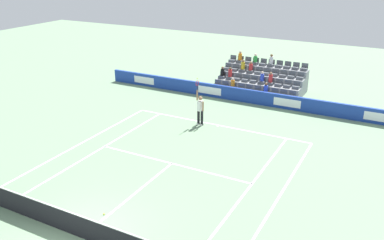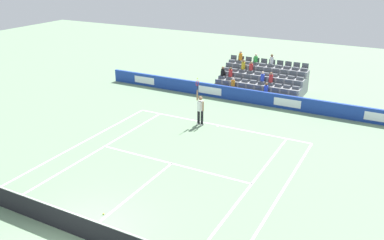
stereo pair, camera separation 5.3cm
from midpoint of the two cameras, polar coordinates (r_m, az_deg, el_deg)
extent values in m
plane|color=gray|center=(15.82, -15.11, -15.41)|extent=(80.00, 80.00, 0.00)
cube|color=white|center=(24.53, 3.79, -0.73)|extent=(10.97, 0.10, 0.01)
cube|color=white|center=(20.10, -2.76, -6.02)|extent=(8.23, 0.10, 0.01)
cube|color=white|center=(17.80, -8.10, -10.20)|extent=(0.10, 6.40, 0.01)
cube|color=white|center=(21.98, -12.67, -4.01)|extent=(0.10, 11.89, 0.01)
cube|color=white|center=(18.21, 7.85, -9.40)|extent=(0.10, 11.89, 0.01)
cube|color=white|center=(22.84, -15.30, -3.26)|extent=(0.10, 11.89, 0.01)
cube|color=white|center=(17.88, 12.02, -10.35)|extent=(0.10, 11.89, 0.01)
cube|color=white|center=(24.44, 3.69, -0.81)|extent=(0.10, 0.20, 0.01)
cube|color=#193899|center=(28.43, 7.73, 3.31)|extent=(22.41, 0.20, 0.93)
cube|color=white|center=(26.80, 24.65, 0.30)|extent=(1.79, 0.01, 0.52)
cube|color=white|center=(27.55, 13.09, 2.33)|extent=(1.79, 0.01, 0.52)
cube|color=white|center=(29.36, 2.53, 4.09)|extent=(1.79, 0.01, 0.52)
cube|color=white|center=(32.06, -6.57, 5.50)|extent=(1.79, 0.01, 0.52)
cube|color=black|center=(15.55, -15.27, -14.05)|extent=(11.77, 0.02, 0.92)
cube|color=white|center=(15.29, -15.45, -12.59)|extent=(11.77, 0.04, 0.04)
cylinder|color=black|center=(24.34, 1.45, 0.27)|extent=(0.16, 0.16, 0.90)
cylinder|color=black|center=(24.46, 0.98, 0.38)|extent=(0.16, 0.16, 0.90)
cube|color=white|center=(24.50, 1.45, -0.62)|extent=(0.14, 0.27, 0.08)
cube|color=white|center=(24.61, 0.97, -0.51)|extent=(0.14, 0.27, 0.08)
cube|color=white|center=(24.14, 1.23, 1.98)|extent=(0.25, 0.38, 0.60)
sphere|color=#9E7251|center=(23.99, 1.24, 3.02)|extent=(0.24, 0.24, 0.24)
cylinder|color=#9E7251|center=(24.05, 0.80, 3.45)|extent=(0.09, 0.09, 0.62)
cylinder|color=#9E7251|center=(23.98, 1.61, 1.90)|extent=(0.09, 0.09, 0.56)
cylinder|color=black|center=(23.91, 0.80, 4.47)|extent=(0.04, 0.04, 0.28)
torus|color=red|center=(23.83, 0.81, 5.12)|extent=(0.06, 0.31, 0.31)
sphere|color=#D1E533|center=(23.75, 0.81, 5.76)|extent=(0.07, 0.07, 0.07)
cube|color=gray|center=(29.47, 8.45, 3.42)|extent=(6.20, 0.95, 0.42)
cube|color=#545960|center=(28.62, 13.73, 3.12)|extent=(0.48, 0.44, 0.20)
cube|color=#545960|center=(28.73, 13.88, 3.70)|extent=(0.48, 0.04, 0.30)
cube|color=#545960|center=(28.77, 12.54, 3.32)|extent=(0.48, 0.44, 0.20)
cube|color=#545960|center=(28.88, 12.69, 3.90)|extent=(0.48, 0.04, 0.30)
cube|color=#545960|center=(28.93, 11.36, 3.52)|extent=(0.48, 0.44, 0.20)
cube|color=#545960|center=(29.04, 11.52, 4.09)|extent=(0.48, 0.04, 0.30)
cube|color=#545960|center=(29.10, 10.20, 3.71)|extent=(0.48, 0.44, 0.20)
cube|color=#545960|center=(29.20, 10.36, 4.28)|extent=(0.48, 0.04, 0.30)
cube|color=#545960|center=(29.28, 9.05, 3.90)|extent=(0.48, 0.44, 0.20)
cube|color=#545960|center=(29.39, 9.21, 4.47)|extent=(0.48, 0.04, 0.30)
cube|color=#545960|center=(29.47, 7.91, 4.08)|extent=(0.48, 0.44, 0.20)
cube|color=#545960|center=(29.58, 8.08, 4.65)|extent=(0.48, 0.04, 0.30)
cube|color=#545960|center=(29.68, 6.79, 4.27)|extent=(0.48, 0.44, 0.20)
cube|color=#545960|center=(29.79, 6.96, 4.82)|extent=(0.48, 0.04, 0.30)
cube|color=#545960|center=(29.90, 5.69, 4.44)|extent=(0.48, 0.44, 0.20)
cube|color=#545960|center=(30.00, 5.85, 5.00)|extent=(0.48, 0.04, 0.30)
cube|color=#545960|center=(30.13, 4.60, 4.61)|extent=(0.48, 0.44, 0.20)
cube|color=#545960|center=(30.23, 4.76, 5.16)|extent=(0.48, 0.04, 0.30)
cube|color=#545960|center=(30.37, 3.52, 4.78)|extent=(0.48, 0.44, 0.20)
cube|color=#545960|center=(30.47, 3.69, 5.33)|extent=(0.48, 0.04, 0.30)
cube|color=gray|center=(30.26, 9.09, 4.29)|extent=(6.20, 0.95, 0.84)
cube|color=#545960|center=(29.38, 14.29, 4.41)|extent=(0.48, 0.44, 0.20)
cube|color=#545960|center=(29.50, 14.43, 4.97)|extent=(0.48, 0.04, 0.30)
cube|color=#545960|center=(29.52, 13.13, 4.60)|extent=(0.48, 0.44, 0.20)
cube|color=#545960|center=(29.64, 13.27, 5.16)|extent=(0.48, 0.04, 0.30)
cube|color=#545960|center=(29.68, 11.97, 4.79)|extent=(0.48, 0.44, 0.20)
cube|color=#545960|center=(29.79, 12.12, 5.34)|extent=(0.48, 0.04, 0.30)
cube|color=#545960|center=(29.84, 10.83, 4.97)|extent=(0.48, 0.44, 0.20)
cube|color=#545960|center=(29.96, 10.99, 5.52)|extent=(0.48, 0.04, 0.30)
cube|color=#545960|center=(30.02, 9.71, 5.14)|extent=(0.48, 0.44, 0.20)
cube|color=#545960|center=(30.13, 9.86, 5.69)|extent=(0.48, 0.04, 0.30)
cube|color=#545960|center=(30.21, 8.59, 5.32)|extent=(0.48, 0.44, 0.20)
cube|color=#545960|center=(30.32, 8.75, 5.86)|extent=(0.48, 0.04, 0.30)
cube|color=#545960|center=(30.41, 7.49, 5.49)|extent=(0.48, 0.44, 0.20)
cube|color=#545960|center=(30.52, 7.65, 6.03)|extent=(0.48, 0.04, 0.30)
cube|color=#545960|center=(30.62, 6.41, 5.65)|extent=(0.48, 0.44, 0.20)
cube|color=#545960|center=(30.74, 6.57, 6.19)|extent=(0.48, 0.04, 0.30)
cube|color=#545960|center=(30.85, 5.34, 5.81)|extent=(0.48, 0.44, 0.20)
cube|color=#545960|center=(30.96, 5.50, 6.35)|extent=(0.48, 0.04, 0.30)
cube|color=#545960|center=(31.08, 4.28, 5.97)|extent=(0.48, 0.44, 0.20)
cube|color=#545960|center=(31.19, 4.44, 6.50)|extent=(0.48, 0.04, 0.30)
cube|color=gray|center=(31.07, 9.70, 5.11)|extent=(6.20, 0.95, 1.26)
cube|color=#545960|center=(30.15, 14.82, 5.63)|extent=(0.48, 0.44, 0.20)
cube|color=#545960|center=(30.28, 14.96, 6.18)|extent=(0.48, 0.04, 0.30)
cube|color=#545960|center=(30.29, 13.68, 5.81)|extent=(0.48, 0.44, 0.20)
cube|color=#545960|center=(30.42, 13.83, 6.35)|extent=(0.48, 0.04, 0.30)
cube|color=#545960|center=(30.44, 12.56, 5.99)|extent=(0.48, 0.44, 0.20)
cube|color=#545960|center=(30.56, 12.70, 6.53)|extent=(0.48, 0.04, 0.30)
cube|color=#545960|center=(30.60, 11.44, 6.16)|extent=(0.48, 0.44, 0.20)
cube|color=#545960|center=(30.73, 11.59, 6.70)|extent=(0.48, 0.04, 0.30)
cube|color=#545960|center=(30.78, 10.34, 6.33)|extent=(0.48, 0.44, 0.20)
cube|color=#545960|center=(30.90, 10.49, 6.86)|extent=(0.48, 0.04, 0.30)
cube|color=#545960|center=(30.96, 9.24, 6.49)|extent=(0.48, 0.44, 0.20)
cube|color=#545960|center=(31.08, 9.39, 7.02)|extent=(0.48, 0.04, 0.30)
cube|color=#545960|center=(31.16, 8.16, 6.65)|extent=(0.48, 0.44, 0.20)
cube|color=#545960|center=(31.28, 8.32, 7.18)|extent=(0.48, 0.04, 0.30)
cube|color=#545960|center=(31.37, 7.10, 6.81)|extent=(0.48, 0.44, 0.20)
cube|color=#545960|center=(31.49, 7.25, 7.33)|extent=(0.48, 0.04, 0.30)
cube|color=#545960|center=(31.58, 6.04, 6.96)|extent=(0.48, 0.44, 0.20)
cube|color=#545960|center=(31.70, 6.20, 7.47)|extent=(0.48, 0.04, 0.30)
cube|color=#545960|center=(31.81, 5.00, 7.10)|extent=(0.48, 0.44, 0.20)
cube|color=#545960|center=(31.93, 5.16, 7.61)|extent=(0.48, 0.04, 0.30)
cube|color=gray|center=(31.88, 10.29, 5.90)|extent=(6.20, 0.95, 1.68)
cube|color=#545960|center=(30.94, 15.33, 6.79)|extent=(0.48, 0.44, 0.20)
cube|color=#545960|center=(31.07, 15.46, 7.32)|extent=(0.48, 0.04, 0.30)
cube|color=#545960|center=(31.08, 14.22, 6.97)|extent=(0.48, 0.44, 0.20)
cube|color=#545960|center=(31.21, 14.35, 7.49)|extent=(0.48, 0.04, 0.30)
cube|color=#545960|center=(31.23, 13.11, 7.13)|extent=(0.48, 0.44, 0.20)
cube|color=#545960|center=(31.35, 13.25, 7.65)|extent=(0.48, 0.04, 0.30)
cube|color=#545960|center=(31.38, 12.02, 7.30)|extent=(0.48, 0.44, 0.20)
cube|color=#545960|center=(31.51, 12.16, 7.81)|extent=(0.48, 0.04, 0.30)
cube|color=#545960|center=(31.55, 10.94, 7.45)|extent=(0.48, 0.44, 0.20)
cube|color=#545960|center=(31.68, 11.08, 7.97)|extent=(0.48, 0.04, 0.30)
cube|color=#545960|center=(31.73, 9.86, 7.61)|extent=(0.48, 0.44, 0.20)
cube|color=#545960|center=(31.86, 10.01, 8.12)|extent=(0.48, 0.04, 0.30)
cube|color=#545960|center=(31.92, 8.80, 7.76)|extent=(0.48, 0.44, 0.20)
cube|color=#545960|center=(32.05, 8.95, 8.27)|extent=(0.48, 0.04, 0.30)
cube|color=#545960|center=(32.13, 7.76, 7.90)|extent=(0.48, 0.44, 0.20)
cube|color=#545960|center=(32.25, 7.91, 8.41)|extent=(0.48, 0.04, 0.30)
cube|color=#545960|center=(32.34, 6.72, 8.05)|extent=(0.48, 0.44, 0.20)
cube|color=#545960|center=(32.46, 6.87, 8.55)|extent=(0.48, 0.04, 0.30)
cube|color=#545960|center=(32.56, 5.70, 8.18)|extent=(0.48, 0.44, 0.20)
cube|color=#545960|center=(32.69, 5.85, 8.68)|extent=(0.48, 0.04, 0.30)
cylinder|color=red|center=(31.12, 8.23, 7.25)|extent=(0.28, 0.28, 0.46)
sphere|color=#9E7251|center=(31.04, 8.26, 7.84)|extent=(0.20, 0.20, 0.20)
cylinder|color=black|center=(31.03, 4.33, 6.61)|extent=(0.28, 0.28, 0.50)
sphere|color=#9E7251|center=(30.94, 4.35, 7.23)|extent=(0.20, 0.20, 0.20)
cylinder|color=blue|center=(29.97, 9.78, 5.81)|extent=(0.28, 0.28, 0.50)
sphere|color=beige|center=(29.88, 9.82, 6.45)|extent=(0.20, 0.20, 0.20)
cylinder|color=red|center=(29.79, 10.91, 5.66)|extent=(0.28, 0.28, 0.53)
sphere|color=#9E7251|center=(29.69, 10.96, 6.34)|extent=(0.20, 0.20, 0.20)
cylinder|color=green|center=(31.90, 8.87, 8.33)|extent=(0.28, 0.28, 0.43)
sphere|color=beige|center=(31.83, 8.90, 8.88)|extent=(0.20, 0.20, 0.20)
cylinder|color=yellow|center=(31.32, 7.16, 7.48)|extent=(0.28, 0.28, 0.54)
sphere|color=#9E7251|center=(31.23, 7.19, 8.14)|extent=(0.20, 0.20, 0.20)
cylinder|color=orange|center=(29.85, 5.75, 5.07)|extent=(0.28, 0.28, 0.46)
sphere|color=beige|center=(29.75, 5.77, 5.68)|extent=(0.20, 0.20, 0.20)
cylinder|color=blue|center=(29.05, 10.27, 4.32)|extent=(0.28, 0.28, 0.42)
sphere|color=brown|center=(28.96, 10.31, 4.91)|extent=(0.20, 0.20, 0.20)
cylinder|color=white|center=(31.51, 11.01, 8.11)|extent=(0.28, 0.28, 0.52)
sphere|color=brown|center=(31.43, 11.06, 8.75)|extent=(0.20, 0.20, 0.20)
cylinder|color=red|center=(30.80, 5.39, 6.47)|extent=(0.28, 0.28, 0.51)
sphere|color=brown|center=(30.71, 5.42, 7.11)|extent=(0.20, 0.20, 0.20)
cylinder|color=orange|center=(32.30, 6.78, 8.68)|extent=(0.28, 0.28, 0.51)
sphere|color=#D3A884|center=(32.23, 6.81, 9.30)|extent=(0.20, 0.20, 0.20)
sphere|color=#D1E533|center=(16.77, -12.06, -12.59)|extent=(0.07, 0.07, 0.07)
camera|label=1|loc=(0.03, -89.93, 0.03)|focal=38.54mm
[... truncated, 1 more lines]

